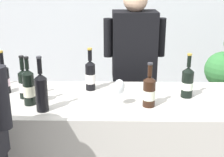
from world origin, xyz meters
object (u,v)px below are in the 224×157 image
(wine_bottle_4, at_px, (149,91))
(wine_bottle_5, at_px, (4,79))
(wine_bottle_7, at_px, (90,75))
(wine_bottle_1, at_px, (24,83))
(wine_bottle_3, at_px, (29,87))
(person_server, at_px, (133,83))
(wine_bottle_0, at_px, (187,82))
(wine_bottle_2, at_px, (41,91))
(wine_glass, at_px, (119,88))

(wine_bottle_4, relative_size, wine_bottle_5, 0.95)
(wine_bottle_4, height_order, wine_bottle_7, wine_bottle_7)
(wine_bottle_1, xyz_separation_m, wine_bottle_3, (0.07, -0.11, 0.02))
(person_server, bearing_deg, wine_bottle_4, -85.72)
(wine_bottle_4, height_order, person_server, person_server)
(wine_bottle_0, bearing_deg, wine_bottle_5, 177.70)
(wine_bottle_0, distance_m, wine_bottle_5, 1.32)
(wine_bottle_2, height_order, wine_bottle_7, wine_bottle_2)
(wine_bottle_4, distance_m, wine_bottle_5, 1.06)
(wine_bottle_5, distance_m, wine_bottle_7, 0.63)
(wine_bottle_1, height_order, wine_bottle_5, wine_bottle_5)
(wine_bottle_7, bearing_deg, wine_bottle_3, -144.28)
(wine_glass, bearing_deg, wine_bottle_3, 179.53)
(wine_bottle_3, distance_m, wine_bottle_5, 0.31)
(wine_bottle_5, xyz_separation_m, person_server, (0.97, 0.60, -0.25))
(wine_bottle_2, xyz_separation_m, wine_bottle_5, (-0.34, 0.30, -0.03))
(wine_bottle_1, xyz_separation_m, person_server, (0.81, 0.69, -0.25))
(wine_bottle_7, bearing_deg, wine_bottle_5, -173.15)
(wine_bottle_2, height_order, wine_bottle_3, wine_bottle_2)
(wine_bottle_4, height_order, wine_bottle_5, wine_bottle_5)
(wine_glass, bearing_deg, wine_bottle_4, -2.58)
(wine_bottle_1, bearing_deg, wine_bottle_2, -50.65)
(wine_bottle_5, bearing_deg, wine_bottle_3, -40.77)
(wine_bottle_3, bearing_deg, wine_bottle_7, 35.72)
(wine_bottle_0, distance_m, wine_bottle_3, 1.09)
(wine_bottle_0, relative_size, wine_bottle_1, 1.04)
(wine_glass, bearing_deg, wine_bottle_5, 166.04)
(wine_bottle_3, relative_size, wine_bottle_7, 1.03)
(wine_bottle_2, height_order, wine_glass, wine_bottle_2)
(wine_bottle_0, relative_size, wine_bottle_2, 0.88)
(wine_bottle_5, distance_m, wine_glass, 0.87)
(wine_glass, relative_size, person_server, 0.11)
(wine_bottle_0, bearing_deg, wine_bottle_7, 169.60)
(wine_bottle_3, xyz_separation_m, person_server, (0.74, 0.80, -0.26))
(wine_bottle_1, relative_size, wine_bottle_5, 0.97)
(wine_bottle_7, xyz_separation_m, wine_glass, (0.22, -0.28, 0.01))
(wine_bottle_3, bearing_deg, wine_bottle_4, -0.99)
(wine_glass, distance_m, person_server, 0.86)
(wine_bottle_1, xyz_separation_m, wine_bottle_5, (-0.17, 0.09, 0.00))
(wine_bottle_0, xyz_separation_m, wine_bottle_7, (-0.70, 0.13, 0.00))
(wine_bottle_0, height_order, wine_bottle_3, wine_bottle_3)
(wine_bottle_1, height_order, wine_bottle_4, wine_bottle_1)
(wine_bottle_0, distance_m, wine_bottle_7, 0.71)
(wine_glass, height_order, person_server, person_server)
(wine_bottle_5, xyz_separation_m, wine_glass, (0.84, -0.21, 0.01))
(wine_bottle_0, height_order, wine_bottle_4, wine_bottle_0)
(wine_bottle_0, relative_size, wine_bottle_4, 1.06)
(wine_bottle_5, relative_size, person_server, 0.19)
(wine_bottle_1, distance_m, wine_bottle_2, 0.28)
(wine_bottle_2, height_order, wine_bottle_5, wine_bottle_2)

